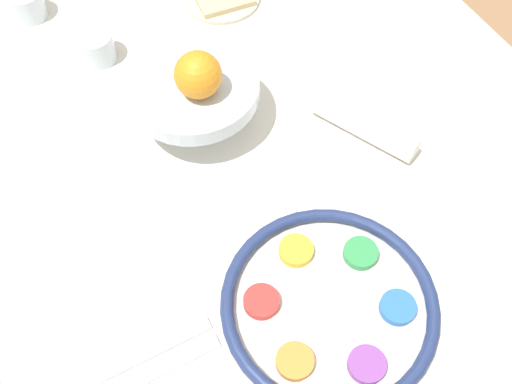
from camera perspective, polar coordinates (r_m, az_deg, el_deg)
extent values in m
plane|color=#99704C|center=(1.69, 0.80, -10.08)|extent=(8.00, 8.00, 0.00)
cube|color=silver|center=(1.36, 0.98, -4.17)|extent=(1.51, 1.06, 0.72)
cylinder|color=silver|center=(0.90, 6.93, -10.88)|extent=(0.32, 0.32, 0.01)
torus|color=navy|center=(0.89, 7.03, -10.51)|extent=(0.32, 0.32, 0.02)
cylinder|color=gold|center=(0.92, 3.83, -5.59)|extent=(0.05, 0.05, 0.01)
cylinder|color=red|center=(0.88, 0.53, -10.39)|extent=(0.05, 0.05, 0.01)
cylinder|color=orange|center=(0.86, 3.71, -15.80)|extent=(0.05, 0.05, 0.01)
cylinder|color=#844299|center=(0.87, 10.50, -15.86)|extent=(0.05, 0.05, 0.01)
cylinder|color=#2D6BB7|center=(0.90, 13.35, -10.65)|extent=(0.05, 0.05, 0.01)
cylinder|color=#33934C|center=(0.93, 9.93, -5.77)|extent=(0.05, 0.05, 0.01)
cylinder|color=silver|center=(1.09, -5.67, 6.93)|extent=(0.12, 0.12, 0.01)
cylinder|color=silver|center=(1.06, -5.83, 8.13)|extent=(0.03, 0.03, 0.06)
cylinder|color=silver|center=(1.03, -6.05, 9.81)|extent=(0.23, 0.23, 0.03)
sphere|color=orange|center=(0.97, -5.55, 11.04)|extent=(0.08, 0.08, 0.08)
cylinder|color=white|center=(1.07, 10.28, 6.17)|extent=(0.20, 0.13, 0.04)
cylinder|color=silver|center=(1.21, -15.05, 13.18)|extent=(0.07, 0.07, 0.06)
cylinder|color=silver|center=(1.35, -21.05, 16.33)|extent=(0.07, 0.07, 0.06)
cube|color=silver|center=(0.88, -8.83, -16.22)|extent=(0.02, 0.17, 0.01)
cube|color=silver|center=(0.89, -9.59, -14.53)|extent=(0.02, 0.17, 0.01)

